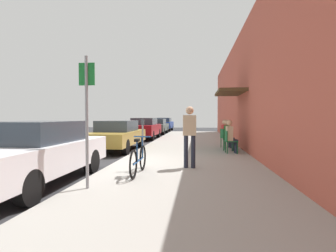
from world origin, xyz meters
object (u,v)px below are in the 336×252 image
Objects in this scene: street_sign at (87,111)px; bicycle_0 at (138,159)px; parked_car_4 at (164,124)px; pedestrian_standing at (190,132)px; cafe_chair_1 at (227,139)px; parked_car_0 at (34,152)px; cafe_chair_0 at (229,140)px; parked_car_2 at (144,128)px; parked_car_1 at (117,135)px; bicycle_1 at (139,160)px; seated_patron_1 at (228,134)px; seated_patron_2 at (226,133)px; cafe_chair_2 at (225,137)px; seated_patron_0 at (231,135)px; parked_car_3 at (156,126)px; parking_meter at (143,134)px.

bicycle_0 is at bearing 64.99° from street_sign.
parked_car_4 reaches higher than bicycle_0.
cafe_chair_1 is at bearing 69.98° from pedestrian_standing.
cafe_chair_0 is (4.90, 4.87, -0.12)m from parked_car_0.
parked_car_2 is 9.01m from cafe_chair_0.
street_sign is 2.01m from bicycle_0.
parked_car_1 is at bearing 102.53° from street_sign.
street_sign reaches higher than bicycle_1.
seated_patron_1 is 1.00× the size of seated_patron_2.
cafe_chair_2 is at bearing 5.81° from parked_car_1.
pedestrian_standing is at bearing -115.64° from seated_patron_0.
cafe_chair_1 is 0.51× the size of pedestrian_standing.
pedestrian_standing is at bearing -114.78° from cafe_chair_0.
parked_car_4 is 5.06× the size of cafe_chair_2.
parked_car_4 reaches higher than cafe_chair_1.
parked_car_3 is 17.15m from bicycle_0.
pedestrian_standing is (-1.51, -4.93, 0.30)m from seated_patron_2.
parked_car_3 is at bearing 90.00° from parked_car_0.
seated_patron_1 is (3.41, 1.20, -0.07)m from parking_meter.
cafe_chair_0 is 0.67× the size of seated_patron_0.
bicycle_0 reaches higher than cafe_chair_0.
street_sign reaches higher than parked_car_4.
parked_car_0 is 4.76m from parking_meter.
cafe_chair_0 is 0.67× the size of seated_patron_2.
bicycle_1 reaches higher than cafe_chair_0.
parked_car_1 reaches higher than cafe_chair_0.
seated_patron_1 reaches higher than bicycle_0.
parked_car_3 is 16.53m from pedestrian_standing.
parked_car_3 is 12.26m from cafe_chair_2.
cafe_chair_1 is (3.35, 1.22, -0.26)m from parking_meter.
parked_car_2 is 5.06× the size of cafe_chair_0.
cafe_chair_1 is at bearing 60.73° from bicycle_0.
parked_car_1 is 1.00× the size of parked_car_3.
seated_patron_2 is at bearing 12.74° from cafe_chair_2.
bicycle_1 is at bearing -123.05° from cafe_chair_0.
seated_patron_0 is (3.46, 5.48, -0.82)m from street_sign.
parked_car_4 is (0.00, 23.15, 0.01)m from parked_car_0.
pedestrian_standing reaches higher than cafe_chair_2.
bicycle_1 is (0.72, 1.36, -1.16)m from street_sign.
parked_car_2 is at bearing 130.65° from seated_patron_2.
bicycle_0 is at bearing -79.25° from parked_car_2.
parked_car_4 is 22.49m from bicycle_1.
parking_meter is 3.69m from bicycle_0.
seated_patron_1 is 4.25m from pedestrian_standing.
seated_patron_0 is 0.86m from cafe_chair_1.
cafe_chair_0 is at bearing -90.05° from cafe_chair_2.
cafe_chair_0 is (2.67, 4.11, 0.14)m from bicycle_1.
pedestrian_standing is (3.45, 1.74, 0.38)m from parked_car_0.
parked_car_1 is at bearing 174.77° from seated_patron_1.
seated_patron_0 is at bearing -86.00° from cafe_chair_1.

